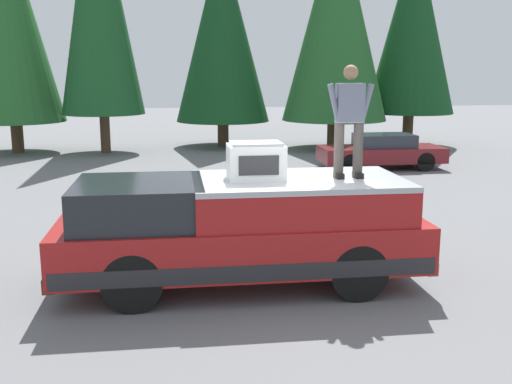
{
  "coord_description": "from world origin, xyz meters",
  "views": [
    {
      "loc": [
        -8.83,
        1.59,
        3.26
      ],
      "look_at": [
        0.5,
        0.32,
        1.35
      ],
      "focal_mm": 42.24,
      "sensor_mm": 36.0,
      "label": 1
    }
  ],
  "objects": [
    {
      "name": "conifer_left",
      "position": [
        15.95,
        -5.09,
        5.38
      ],
      "size": [
        4.35,
        4.35,
        9.59
      ],
      "color": "#4C3826",
      "rests_on": "ground"
    },
    {
      "name": "conifer_far_left",
      "position": [
        16.53,
        -8.61,
        5.18
      ],
      "size": [
        3.76,
        3.76,
        8.97
      ],
      "color": "#4C3826",
      "rests_on": "ground"
    },
    {
      "name": "pickup_truck",
      "position": [
        -0.0,
        0.61,
        0.87
      ],
      "size": [
        2.01,
        5.54,
        1.65
      ],
      "color": "maroon",
      "rests_on": "ground"
    },
    {
      "name": "person_on_truck_bed",
      "position": [
        -0.04,
        -1.02,
        2.55
      ],
      "size": [
        0.29,
        0.72,
        1.69
      ],
      "color": "#423D38",
      "rests_on": "pickup_truck"
    },
    {
      "name": "ground_plane",
      "position": [
        0.0,
        0.0,
        0.0
      ],
      "size": [
        90.0,
        90.0,
        0.0
      ],
      "primitive_type": "plane",
      "color": "slate"
    },
    {
      "name": "parked_car_maroon",
      "position": [
        10.5,
        -5.31,
        0.58
      ],
      "size": [
        1.64,
        4.1,
        1.16
      ],
      "color": "maroon",
      "rests_on": "ground"
    },
    {
      "name": "compressor_unit",
      "position": [
        -0.0,
        0.39,
        1.93
      ],
      "size": [
        0.65,
        0.84,
        0.56
      ],
      "color": "silver",
      "rests_on": "pickup_truck"
    },
    {
      "name": "conifer_center_left",
      "position": [
        17.34,
        -0.53,
        4.89
      ],
      "size": [
        3.99,
        3.99,
        8.71
      ],
      "color": "#4C3826",
      "rests_on": "ground"
    },
    {
      "name": "conifer_right",
      "position": [
        16.32,
        7.83,
        5.32
      ],
      "size": [
        3.9,
        3.9,
        9.42
      ],
      "color": "#4C3826",
      "rests_on": "ground"
    }
  ]
}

